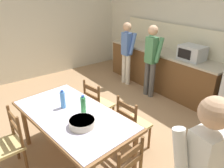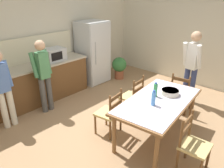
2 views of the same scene
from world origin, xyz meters
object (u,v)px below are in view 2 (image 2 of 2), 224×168
Objects in this scene: bottle_near_centre at (153,98)px; microwave at (54,54)px; refrigerator at (93,52)px; bottle_off_centre at (155,90)px; chair_side_near_left at (193,145)px; dining_table at (158,104)px; person_by_table at (192,64)px; person_at_sink at (3,86)px; chair_side_far_left at (110,113)px; chair_head_end at (181,93)px; serving_bowl at (170,92)px; person_at_counter at (43,73)px; potted_plant at (119,66)px; chair_side_far_right at (132,97)px.

microwave is at bearing 89.25° from bottle_near_centre.
refrigerator is 3.16m from bottle_near_centre.
bottle_off_centre is 1.12m from chair_side_near_left.
dining_table is 1.78m from person_by_table.
chair_side_far_left is at bearing -144.31° from person_at_sink.
serving_bowl is at bearing 93.22° from chair_head_end.
microwave is at bearing 95.52° from bottle_off_centre.
person_at_sink reaches higher than chair_side_far_left.
microwave is 2.27m from chair_side_far_left.
person_at_counter reaches higher than chair_head_end.
serving_bowl is (0.51, -2.91, -0.25)m from microwave.
dining_table is at bearing 64.77° from chair_side_near_left.
dining_table is 1.23× the size of person_at_sink.
chair_head_end is (1.19, 0.14, -0.26)m from dining_table.
chair_head_end is at bearing 6.48° from dining_table.
bottle_off_centre is at bearing 27.06° from bottle_near_centre.
chair_side_far_left is at bearing 92.70° from chair_side_near_left.
bottle_off_centre is 0.31m from serving_bowl.
microwave is 0.29× the size of person_by_table.
microwave is at bearing 93.75° from dining_table.
potted_plant is (1.94, -0.45, -0.70)m from microwave.
microwave reaches higher than chair_head_end.
microwave is 2.90m from dining_table.
bottle_off_centre is 2.40m from person_at_counter.
person_at_counter is (-1.91, -0.50, 0.03)m from refrigerator.
bottle_off_centre is 0.16× the size of person_by_table.
person_at_sink is (-2.00, 1.56, 0.44)m from chair_side_far_right.
chair_side_far_right is at bearing 177.50° from chair_side_far_left.
refrigerator reaches higher than microwave.
dining_table is at bearing 115.44° from chair_side_far_left.
potted_plant is (1.75, 2.42, -0.31)m from dining_table.
dining_table is (0.19, -2.87, -0.39)m from microwave.
refrigerator reaches higher than person_at_counter.
serving_bowl is at bearing -33.47° from bottle_off_centre.
person_at_sink is (-1.19, 1.65, 0.44)m from chair_side_far_left.
bottle_near_centre reaches higher than chair_side_far_left.
refrigerator is at bearing -75.29° from person_at_counter.
chair_side_near_left reaches higher than potted_plant.
chair_side_far_right is at bearing 64.76° from chair_side_near_left.
chair_head_end is (1.38, -2.74, -0.64)m from microwave.
dining_table is 0.31m from bottle_near_centre.
refrigerator reaches higher than serving_bowl.
bottle_near_centre reaches higher than chair_head_end.
bottle_near_centre is at bearing 52.89° from chair_side_far_right.
potted_plant is at bearing -32.62° from refrigerator.
potted_plant is (2.24, 1.71, -0.06)m from chair_side_far_left.
person_at_sink is at bearing 109.36° from chair_side_near_left.
chair_side_far_right is 1.64m from person_by_table.
potted_plant is at bearing 54.22° from dining_table.
refrigerator is 1.09× the size of person_at_counter.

